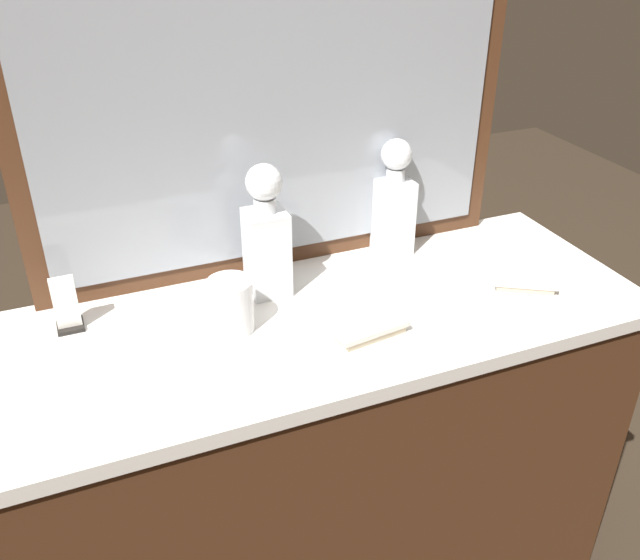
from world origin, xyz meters
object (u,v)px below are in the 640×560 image
(crystal_decanter_front, at_px, (394,208))
(silver_brush_far_left, at_px, (371,330))
(crystal_decanter_left, at_px, (266,243))
(napkin_holder, at_px, (67,308))
(silver_brush_left, at_px, (525,283))
(crystal_tumbler_front, at_px, (231,307))

(crystal_decanter_front, height_order, silver_brush_far_left, crystal_decanter_front)
(crystal_decanter_front, bearing_deg, crystal_decanter_left, -168.54)
(crystal_decanter_left, bearing_deg, silver_brush_far_left, -61.23)
(crystal_decanter_left, relative_size, napkin_holder, 2.57)
(silver_brush_far_left, xyz_separation_m, napkin_holder, (-0.53, 0.25, 0.03))
(crystal_decanter_front, relative_size, silver_brush_far_left, 1.78)
(silver_brush_far_left, xyz_separation_m, silver_brush_left, (0.38, 0.03, 0.00))
(crystal_decanter_left, height_order, silver_brush_far_left, crystal_decanter_left)
(silver_brush_left, distance_m, napkin_holder, 0.93)
(crystal_decanter_left, height_order, crystal_tumbler_front, crystal_decanter_left)
(silver_brush_far_left, bearing_deg, crystal_decanter_front, 56.26)
(crystal_tumbler_front, height_order, silver_brush_left, crystal_tumbler_front)
(crystal_tumbler_front, xyz_separation_m, silver_brush_far_left, (0.24, -0.12, -0.04))
(crystal_decanter_left, xyz_separation_m, crystal_tumbler_front, (-0.11, -0.11, -0.07))
(crystal_decanter_front, xyz_separation_m, silver_brush_left, (0.18, -0.26, -0.10))
(silver_brush_left, xyz_separation_m, napkin_holder, (-0.90, 0.21, 0.03))
(crystal_decanter_front, height_order, crystal_decanter_left, crystal_decanter_left)
(crystal_decanter_left, height_order, napkin_holder, crystal_decanter_left)
(crystal_decanter_front, distance_m, silver_brush_far_left, 0.37)
(silver_brush_far_left, bearing_deg, silver_brush_left, 5.10)
(crystal_decanter_front, height_order, napkin_holder, crystal_decanter_front)
(crystal_decanter_left, relative_size, silver_brush_far_left, 1.87)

